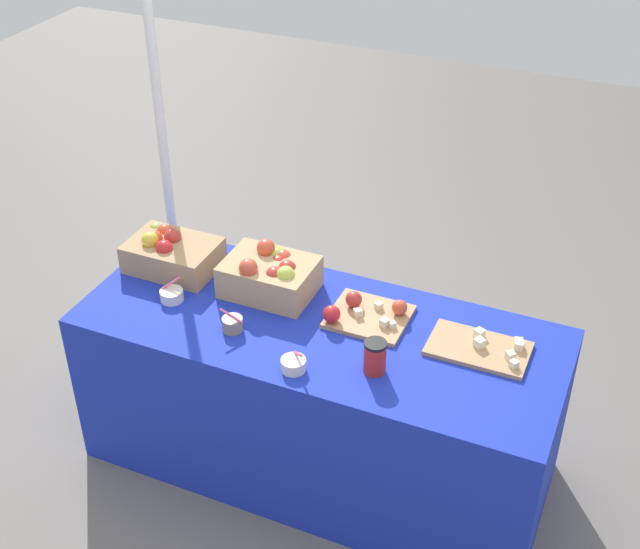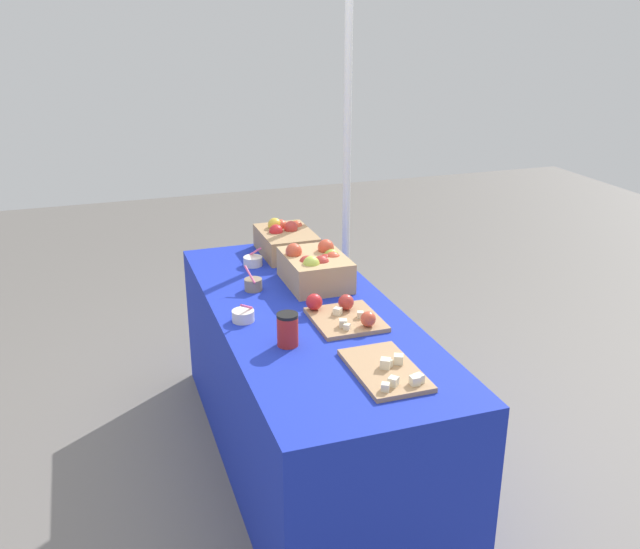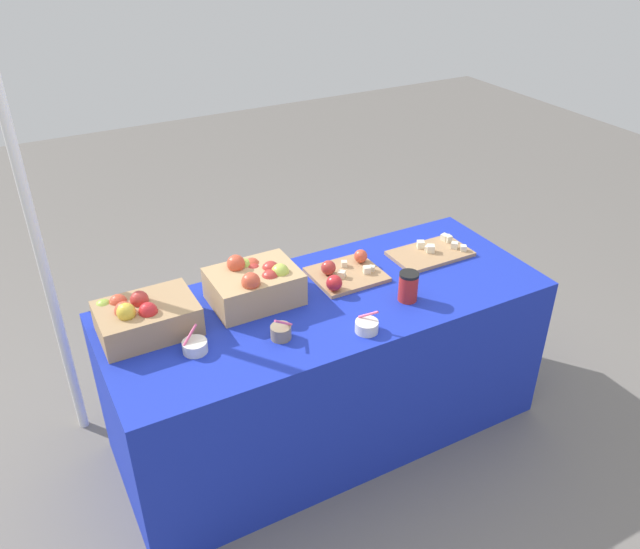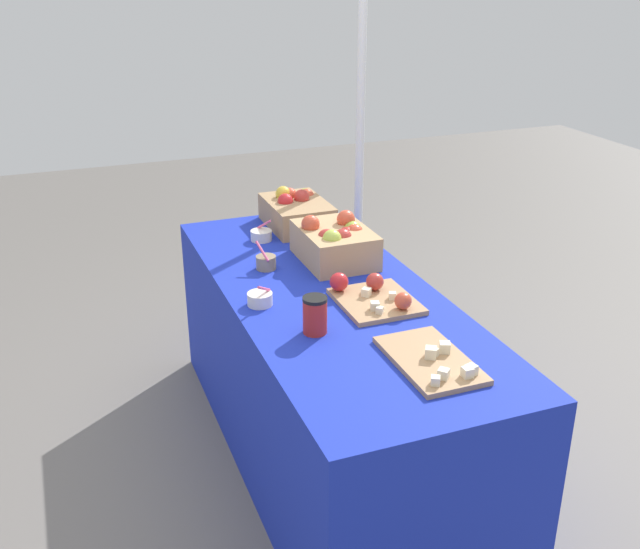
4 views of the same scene
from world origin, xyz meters
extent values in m
plane|color=slate|center=(0.00, 0.00, 0.00)|extent=(10.00, 10.00, 0.00)
cube|color=#192DB7|center=(0.00, 0.00, 0.37)|extent=(1.90, 0.76, 0.74)
cube|color=tan|center=(-0.73, 0.12, 0.80)|extent=(0.37, 0.26, 0.12)
sphere|color=gold|center=(-0.81, 0.09, 0.88)|extent=(0.07, 0.07, 0.07)
sphere|color=#99B742|center=(-0.87, 0.22, 0.84)|extent=(0.07, 0.07, 0.07)
sphere|color=#D14C33|center=(-0.81, 0.20, 0.85)|extent=(0.07, 0.07, 0.07)
sphere|color=red|center=(-0.73, 0.07, 0.87)|extent=(0.07, 0.07, 0.07)
sphere|color=#D14C33|center=(-0.81, 0.12, 0.87)|extent=(0.07, 0.07, 0.07)
sphere|color=#B2332D|center=(-0.74, 0.15, 0.87)|extent=(0.07, 0.07, 0.07)
cube|color=tan|center=(-0.28, 0.13, 0.81)|extent=(0.36, 0.27, 0.14)
sphere|color=#B2332D|center=(-0.26, 0.18, 0.85)|extent=(0.08, 0.08, 0.08)
sphere|color=#B2332D|center=(-0.20, 0.13, 0.87)|extent=(0.08, 0.08, 0.08)
sphere|color=#D14C33|center=(-0.20, 0.13, 0.86)|extent=(0.08, 0.08, 0.08)
sphere|color=#99B742|center=(-0.28, 0.21, 0.86)|extent=(0.08, 0.08, 0.08)
sphere|color=#D14C33|center=(-0.33, 0.04, 0.89)|extent=(0.08, 0.08, 0.08)
sphere|color=#D14C33|center=(-0.25, 0.21, 0.86)|extent=(0.08, 0.08, 0.08)
sphere|color=#B2332D|center=(-0.23, 0.08, 0.86)|extent=(0.08, 0.08, 0.08)
sphere|color=#B2C64C|center=(-0.18, 0.08, 0.88)|extent=(0.08, 0.08, 0.08)
sphere|color=#D14C33|center=(-0.33, 0.20, 0.90)|extent=(0.08, 0.08, 0.08)
cube|color=tan|center=(0.16, 0.12, 0.75)|extent=(0.31, 0.27, 0.02)
sphere|color=#D14C33|center=(0.27, 0.17, 0.79)|extent=(0.06, 0.06, 0.06)
cube|color=beige|center=(0.18, 0.17, 0.77)|extent=(0.03, 0.03, 0.03)
cube|color=beige|center=(0.12, 0.09, 0.77)|extent=(0.04, 0.04, 0.03)
sphere|color=#B2332D|center=(0.08, 0.15, 0.79)|extent=(0.07, 0.07, 0.07)
cube|color=beige|center=(0.24, 0.07, 0.77)|extent=(0.04, 0.04, 0.03)
sphere|color=red|center=(0.04, 0.02, 0.79)|extent=(0.07, 0.07, 0.07)
cube|color=beige|center=(0.27, 0.08, 0.77)|extent=(0.03, 0.03, 0.02)
cube|color=tan|center=(0.60, 0.09, 0.75)|extent=(0.37, 0.22, 0.02)
cube|color=beige|center=(0.60, 0.11, 0.77)|extent=(0.03, 0.03, 0.03)
cube|color=beige|center=(0.74, 0.14, 0.77)|extent=(0.03, 0.03, 0.03)
cube|color=beige|center=(0.74, 0.16, 0.77)|extent=(0.04, 0.04, 0.03)
cube|color=beige|center=(0.59, 0.15, 0.77)|extent=(0.04, 0.04, 0.03)
cube|color=beige|center=(0.73, 0.07, 0.77)|extent=(0.04, 0.04, 0.03)
cube|color=beige|center=(0.75, 0.03, 0.77)|extent=(0.04, 0.04, 0.03)
cube|color=beige|center=(0.61, 0.10, 0.78)|extent=(0.05, 0.05, 0.04)
cylinder|color=silver|center=(0.02, -0.28, 0.76)|extent=(0.09, 0.09, 0.05)
cylinder|color=#EA598C|center=(0.03, -0.27, 0.81)|extent=(0.06, 0.07, 0.05)
cylinder|color=gray|center=(-0.30, -0.16, 0.77)|extent=(0.08, 0.08, 0.05)
cylinder|color=#EA598C|center=(-0.29, -0.18, 0.82)|extent=(0.09, 0.03, 0.07)
cylinder|color=silver|center=(-0.61, -0.08, 0.76)|extent=(0.09, 0.09, 0.05)
cylinder|color=#EA598C|center=(-0.62, -0.07, 0.81)|extent=(0.08, 0.05, 0.06)
cylinder|color=red|center=(0.29, -0.17, 0.80)|extent=(0.08, 0.08, 0.12)
cylinder|color=black|center=(0.29, -0.17, 0.86)|extent=(0.08, 0.08, 0.01)
cylinder|color=white|center=(-1.03, 0.57, 1.00)|extent=(0.04, 0.04, 2.00)
camera|label=1|loc=(1.06, -2.42, 2.77)|focal=48.18mm
camera|label=2|loc=(2.61, -0.83, 1.94)|focal=39.51mm
camera|label=3|loc=(-1.11, -1.98, 2.23)|focal=35.99mm
camera|label=4|loc=(2.36, -0.94, 1.91)|focal=41.70mm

